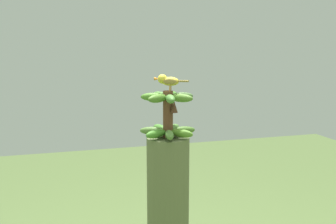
{
  "coord_description": "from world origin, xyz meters",
  "views": [
    {
      "loc": [
        -1.79,
        0.51,
        1.54
      ],
      "look_at": [
        0.0,
        0.0,
        1.23
      ],
      "focal_mm": 40.34,
      "sensor_mm": 36.0,
      "label": 1
    }
  ],
  "objects": [
    {
      "name": "perched_bird",
      "position": [
        0.02,
        -0.01,
        1.39
      ],
      "size": [
        0.11,
        0.16,
        0.08
      ],
      "color": "#C68933",
      "rests_on": "banana_bunch"
    },
    {
      "name": "banana_bunch",
      "position": [
        -0.0,
        -0.0,
        1.22
      ],
      "size": [
        0.29,
        0.29,
        0.24
      ],
      "color": "brown",
      "rests_on": "banana_tree"
    }
  ]
}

